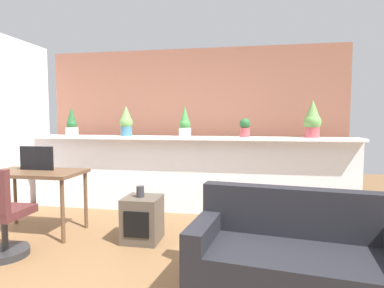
% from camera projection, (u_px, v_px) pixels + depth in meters
% --- Properties ---
extents(ground_plane, '(12.00, 12.00, 0.00)m').
position_uv_depth(ground_plane, '(139.00, 279.00, 2.68)').
color(ground_plane, brown).
extents(divider_wall, '(4.80, 0.16, 1.08)m').
position_uv_depth(divider_wall, '(185.00, 176.00, 4.60)').
color(divider_wall, white).
rests_on(divider_wall, ground).
extents(plant_shelf, '(4.80, 0.40, 0.04)m').
position_uv_depth(plant_shelf, '(184.00, 138.00, 4.52)').
color(plant_shelf, white).
rests_on(plant_shelf, divider_wall).
extents(brick_wall_behind, '(4.80, 0.10, 2.50)m').
position_uv_depth(brick_wall_behind, '(192.00, 127.00, 5.14)').
color(brick_wall_behind, '#935B47').
rests_on(brick_wall_behind, ground).
extents(potted_plant_0, '(0.19, 0.19, 0.45)m').
position_uv_depth(potted_plant_0, '(72.00, 124.00, 4.80)').
color(potted_plant_0, silver).
rests_on(potted_plant_0, plant_shelf).
extents(potted_plant_1, '(0.19, 0.19, 0.45)m').
position_uv_depth(potted_plant_1, '(126.00, 121.00, 4.66)').
color(potted_plant_1, '#386B84').
rests_on(potted_plant_1, plant_shelf).
extents(potted_plant_2, '(0.17, 0.17, 0.43)m').
position_uv_depth(potted_plant_2, '(185.00, 123.00, 4.48)').
color(potted_plant_2, silver).
rests_on(potted_plant_2, plant_shelf).
extents(potted_plant_3, '(0.15, 0.15, 0.26)m').
position_uv_depth(potted_plant_3, '(245.00, 127.00, 4.33)').
color(potted_plant_3, '#B7474C').
rests_on(potted_plant_3, plant_shelf).
extents(potted_plant_4, '(0.23, 0.23, 0.51)m').
position_uv_depth(potted_plant_4, '(312.00, 119.00, 4.21)').
color(potted_plant_4, '#B7474C').
rests_on(potted_plant_4, plant_shelf).
extents(desk, '(1.10, 0.60, 0.75)m').
position_uv_depth(desk, '(36.00, 178.00, 3.75)').
color(desk, brown).
rests_on(desk, ground).
extents(tv_monitor, '(0.43, 0.04, 0.29)m').
position_uv_depth(tv_monitor, '(37.00, 158.00, 3.82)').
color(tv_monitor, black).
rests_on(tv_monitor, desk).
extents(office_chair, '(0.44, 0.45, 0.91)m').
position_uv_depth(office_chair, '(0.00, 220.00, 3.04)').
color(office_chair, '#262628').
rests_on(office_chair, ground).
extents(side_cube_shelf, '(0.40, 0.41, 0.50)m').
position_uv_depth(side_cube_shelf, '(142.00, 219.00, 3.52)').
color(side_cube_shelf, '#4C4238').
rests_on(side_cube_shelf, ground).
extents(vase_on_shelf, '(0.09, 0.09, 0.12)m').
position_uv_depth(vase_on_shelf, '(140.00, 192.00, 3.50)').
color(vase_on_shelf, '#2D2D33').
rests_on(vase_on_shelf, side_cube_shelf).
extents(couch, '(1.65, 0.97, 0.80)m').
position_uv_depth(couch, '(295.00, 262.00, 2.38)').
color(couch, black).
rests_on(couch, ground).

